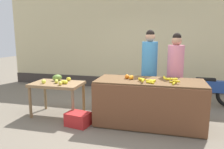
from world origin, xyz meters
name	(u,v)px	position (x,y,z in m)	size (l,w,h in m)	color
ground_plane	(124,121)	(0.00, 0.00, 0.00)	(24.00, 24.00, 0.00)	#756B5B
market_wall_back	(142,38)	(0.00, 2.86, 1.64)	(9.26, 0.23, 3.35)	beige
fruit_stall_counter	(149,103)	(0.49, -0.01, 0.44)	(2.04, 0.87, 0.89)	brown
side_table_wooden	(57,87)	(-1.48, 0.00, 0.63)	(1.07, 0.68, 0.73)	olive
banana_bunch_pile	(158,80)	(0.65, -0.09, 0.91)	(0.76, 0.72, 0.07)	gold
orange_pile	(129,77)	(0.08, 0.02, 0.93)	(0.18, 0.19, 0.09)	orange
mango_papaya_pile	(58,79)	(-1.48, 0.07, 0.79)	(0.58, 0.58, 0.14)	yellow
vendor_woman_blue_shirt	(149,72)	(0.42, 0.67, 0.93)	(0.34, 0.34, 1.85)	#33333D
vendor_woman_pink_shirt	(175,75)	(0.97, 0.64, 0.90)	(0.34, 0.34, 1.78)	#33333D
parked_motorcycle	(209,90)	(1.84, 1.47, 0.40)	(1.60, 0.18, 0.88)	black
produce_crate	(78,119)	(-0.84, -0.41, 0.13)	(0.44, 0.32, 0.26)	red
produce_sack	(103,96)	(-0.69, 0.80, 0.26)	(0.36, 0.30, 0.51)	tan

